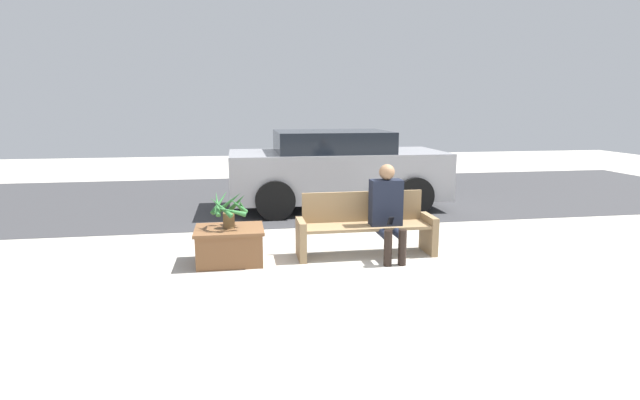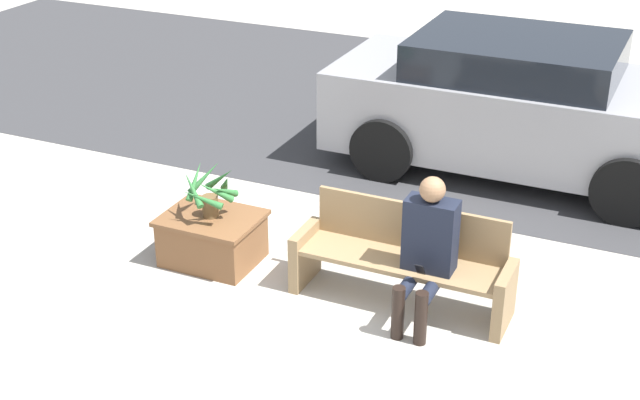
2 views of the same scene
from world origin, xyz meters
TOP-DOWN VIEW (x-y plane):
  - ground_plane at (0.00, 0.00)m, footprint 30.00×30.00m
  - road_surface at (0.00, 5.48)m, footprint 20.00×6.00m
  - bench at (0.29, 0.88)m, footprint 1.86×0.50m
  - person_seated at (0.54, 0.70)m, footprint 0.42×0.61m
  - planter_box at (-1.52, 0.79)m, footprint 0.87×0.69m
  - potted_plant at (-1.51, 0.79)m, footprint 0.50×0.50m
  - parked_car at (0.51, 4.03)m, footprint 4.14×1.98m

SIDE VIEW (x-z plane):
  - ground_plane at x=0.00m, z-range 0.00..0.00m
  - road_surface at x=0.00m, z-range 0.00..0.01m
  - planter_box at x=-1.52m, z-range 0.02..0.48m
  - bench at x=0.29m, z-range -0.02..0.82m
  - person_seated at x=0.54m, z-range 0.05..1.29m
  - potted_plant at x=-1.51m, z-range 0.47..0.95m
  - parked_car at x=0.51m, z-range 0.01..1.53m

